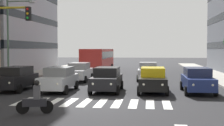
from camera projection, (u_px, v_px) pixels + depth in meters
The scene contains 12 objects.
ground_plane at pixel (93, 103), 16.91m from camera, with size 180.00×180.00×0.00m, color #262628.
crosswalk_markings at pixel (93, 103), 16.91m from camera, with size 8.55×2.80×0.01m.
car_0 at pixel (197, 80), 20.74m from camera, with size 2.02×4.44×1.72m.
car_1 at pixel (153, 80), 20.96m from camera, with size 2.02×4.44×1.72m.
car_2 at pixel (107, 79), 21.27m from camera, with size 2.02×4.44×1.72m.
car_3 at pixel (59, 79), 21.41m from camera, with size 2.02×4.44×1.72m.
car_4 at pixel (16, 78), 21.97m from camera, with size 2.02×4.44×1.72m.
car_row2_0 at pixel (79, 72), 28.28m from camera, with size 2.02×4.44×1.72m.
car_row2_1 at pixel (148, 71), 29.01m from camera, with size 2.02×4.44×1.72m.
bus_behind_traffic at pixel (98, 58), 37.74m from camera, with size 2.78×10.50×3.00m.
motorcycle_with_rider at pixel (35, 100), 14.03m from camera, with size 1.68×0.48×1.57m.
street_lamp_right at pixel (12, 32), 26.67m from camera, with size 2.60×0.28×7.16m.
Camera 1 is at (-3.13, 16.54, 2.99)m, focal length 48.76 mm.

